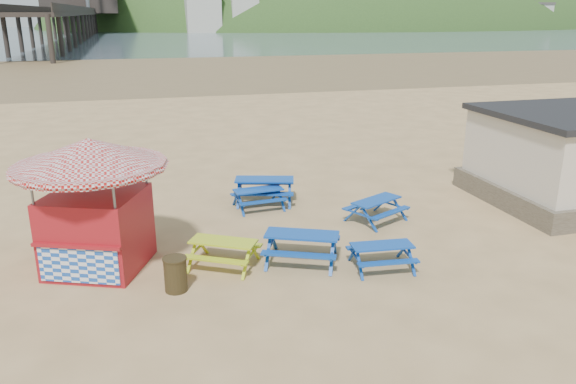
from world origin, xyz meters
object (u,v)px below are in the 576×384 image
object	(u,v)px
ice_cream_kiosk	(93,188)
litter_bin	(176,274)
picnic_table_blue_b	(265,190)
picnic_table_blue_a	(258,199)
picnic_table_yellow	(224,253)

from	to	relation	value
ice_cream_kiosk	litter_bin	world-z (taller)	ice_cream_kiosk
picnic_table_blue_b	picnic_table_blue_a	bearing A→B (deg)	-104.09
picnic_table_blue_b	picnic_table_yellow	distance (m)	5.26
litter_bin	ice_cream_kiosk	bearing A→B (deg)	133.79
litter_bin	picnic_table_yellow	bearing A→B (deg)	38.55
picnic_table_blue_a	picnic_table_yellow	bearing A→B (deg)	-119.33
litter_bin	picnic_table_blue_a	bearing A→B (deg)	58.77
litter_bin	picnic_table_blue_b	bearing A→B (deg)	58.88
picnic_table_yellow	ice_cream_kiosk	bearing A→B (deg)	-164.54
ice_cream_kiosk	picnic_table_blue_a	bearing A→B (deg)	56.91
picnic_table_blue_a	picnic_table_blue_b	world-z (taller)	picnic_table_blue_b
picnic_table_blue_a	picnic_table_yellow	world-z (taller)	picnic_table_yellow
picnic_table_yellow	litter_bin	xyz separation A→B (m)	(-1.31, -1.04, 0.07)
picnic_table_blue_a	litter_bin	distance (m)	6.09
ice_cream_kiosk	litter_bin	bearing A→B (deg)	-23.59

